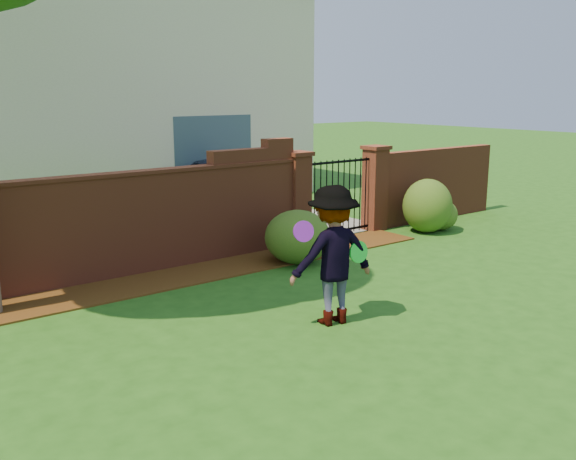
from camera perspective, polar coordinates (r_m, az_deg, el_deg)
ground at (r=8.54m, az=4.99°, el=-8.69°), size 80.00×80.00×0.01m
mulch_bed at (r=10.65m, az=-11.18°, el=-4.44°), size 11.10×1.08×0.03m
brick_wall at (r=10.62m, az=-18.11°, el=0.21°), size 8.70×0.31×2.16m
brick_wall_return at (r=15.69m, az=12.96°, el=4.03°), size 4.00×0.25×1.70m
pillar_left at (r=12.74m, az=0.84°, el=2.93°), size 0.50×0.50×1.88m
pillar_right at (r=14.20m, az=7.82°, el=3.80°), size 0.50×0.50×1.88m
iron_gate at (r=13.46m, az=4.51°, el=2.96°), size 1.78×0.03×1.60m
driveway at (r=16.74m, az=-4.76°, el=1.89°), size 3.20×8.00×0.01m
house at (r=18.95m, az=-18.27°, el=12.15°), size 12.40×6.40×6.30m
car at (r=15.58m, az=-4.40°, el=3.82°), size 1.88×4.36×1.46m
shrub_left at (r=11.40m, az=0.87°, el=-0.62°), size 1.19×1.19×0.97m
shrub_middle at (r=14.20m, az=12.41°, el=2.14°), size 1.08×1.08×1.18m
shrub_right at (r=14.55m, az=13.48°, el=1.35°), size 0.79×0.79×0.70m
man at (r=8.37m, az=4.12°, el=-2.35°), size 1.32×0.92×1.87m
frisbee_purple at (r=8.03m, az=1.40°, el=-0.12°), size 0.29×0.17×0.27m
frisbee_green at (r=8.43m, az=6.35°, el=-1.97°), size 0.30×0.09×0.30m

